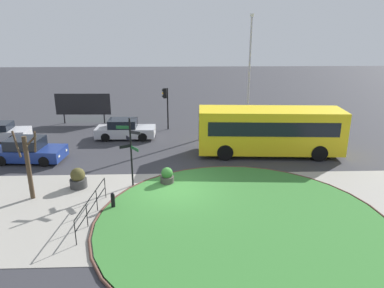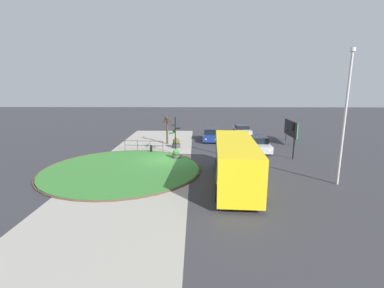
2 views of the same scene
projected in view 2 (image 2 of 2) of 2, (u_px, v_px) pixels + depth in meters
The scene contains 17 objects.
ground at pixel (167, 160), 24.55m from camera, with size 120.00×120.00×0.00m, color #333338.
sidewalk_paving at pixel (145, 160), 24.57m from camera, with size 32.00×8.15×0.02m, color #9E998E.
grass_island at pixel (122, 169), 21.81m from camera, with size 12.26×12.26×0.10m, color #387A33.
grass_kerb_ring at pixel (122, 169), 21.81m from camera, with size 12.57×12.57×0.11m, color brown.
signpost_directional at pixel (175, 133), 26.28m from camera, with size 1.22×1.05×3.64m.
bollard_foreground at pixel (151, 149), 27.22m from camera, with size 0.18×0.18×0.79m.
railing_grass_edge at pixel (144, 144), 27.88m from camera, with size 0.38×4.00×1.05m.
bus_yellow at pixel (235, 161), 18.28m from camera, with size 9.17×3.09×2.98m.
car_near_lane at pixel (211, 135), 33.17m from camera, with size 4.33×2.23×1.47m.
car_far_lane at pixel (259, 144), 27.99m from camera, with size 4.34×1.87×1.45m.
car_oncoming at pixel (242, 130), 36.80m from camera, with size 4.01×2.05×1.33m.
traffic_light_near at pixel (294, 132), 24.69m from camera, with size 0.49×0.29×3.33m.
lamppost_tall at pixel (345, 115), 17.66m from camera, with size 0.32×0.32×8.85m.
billboard_left at pixel (291, 129), 31.75m from camera, with size 4.67×0.31×2.57m.
planter_near_signpost at pixel (176, 143), 29.30m from camera, with size 0.86×0.86×1.07m.
planter_kerbside at pixel (176, 155), 24.87m from camera, with size 0.72×0.72×0.92m.
street_tree_bare at pixel (167, 129), 30.87m from camera, with size 1.22×1.22×3.42m.
Camera 2 is at (23.66, 2.59, 6.60)m, focal length 25.64 mm.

